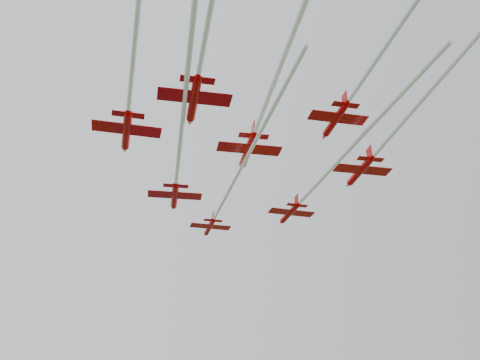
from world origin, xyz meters
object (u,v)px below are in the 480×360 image
object	(u,v)px
jet_row3_right	(414,109)
jet_row4_left	(204,45)
jet_lead	(228,193)
jet_row2_right	(318,183)
jet_row2_left	(178,160)
jet_row4_right	(373,65)
jet_row3_left	(134,50)
jet_row3_mid	(274,83)

from	to	relation	value
jet_row3_right	jet_row4_left	distance (m)	30.69
jet_lead	jet_row2_right	size ratio (longest dim) A/B	1.12
jet_row2_right	jet_row3_right	xyz separation A→B (m)	(3.96, -20.53, 2.11)
jet_row2_left	jet_lead	bearing A→B (deg)	49.70
jet_row4_right	jet_lead	bearing A→B (deg)	106.36
jet_row3_left	jet_lead	bearing A→B (deg)	60.05
jet_row4_left	jet_row3_right	bearing A→B (deg)	18.10
jet_row3_left	jet_row3_right	bearing A→B (deg)	4.04
jet_row2_left	jet_row2_right	size ratio (longest dim) A/B	1.03
jet_row2_right	jet_row3_left	bearing A→B (deg)	-145.52
jet_row2_right	jet_row4_left	distance (m)	36.66
jet_row3_mid	jet_row4_right	distance (m)	12.45
jet_row2_left	jet_row4_right	bearing A→B (deg)	-49.22
jet_row3_left	jet_row3_mid	size ratio (longest dim) A/B	1.03
jet_row2_left	jet_row3_right	size ratio (longest dim) A/B	0.82
jet_row3_right	jet_row4_left	bearing A→B (deg)	-162.30
jet_row4_right	jet_row2_left	bearing A→B (deg)	127.70
jet_row3_mid	jet_row4_left	distance (m)	13.18
jet_row4_left	jet_row3_left	bearing A→B (deg)	146.87
jet_row3_right	jet_row3_left	bearing A→B (deg)	-173.18
jet_row2_right	jet_row3_right	size ratio (longest dim) A/B	0.79
jet_lead	jet_row3_right	distance (m)	34.07
jet_row4_left	jet_lead	bearing A→B (deg)	76.90
jet_row3_left	jet_row4_left	bearing A→B (deg)	-36.32
jet_row4_right	jet_row3_left	bearing A→B (deg)	170.93
jet_lead	jet_row2_right	xyz separation A→B (m)	(12.35, -9.33, -0.36)
jet_lead	jet_row2_left	distance (m)	13.70
jet_row2_right	jet_row3_mid	xyz separation A→B (m)	(-15.29, -18.66, 2.97)
jet_row3_left	jet_row3_mid	world-z (taller)	jet_row3_mid
jet_row3_left	jet_row4_left	size ratio (longest dim) A/B	1.45
jet_row3_left	jet_row4_right	size ratio (longest dim) A/B	1.40
jet_row3_right	jet_row4_right	bearing A→B (deg)	-138.53
jet_lead	jet_row3_mid	world-z (taller)	jet_row3_mid
jet_row2_left	jet_row3_right	xyz separation A→B (m)	(26.90, -21.19, 1.59)
jet_row3_left	jet_row2_right	bearing A→B (deg)	36.25
jet_row2_left	jet_row2_right	distance (m)	22.96
jet_row3_right	jet_row4_right	world-z (taller)	jet_row3_right
jet_row2_right	jet_lead	bearing A→B (deg)	146.63
jet_lead	jet_row4_left	world-z (taller)	jet_row4_left
jet_row3_mid	jet_row4_left	size ratio (longest dim) A/B	1.41
jet_lead	jet_row2_left	size ratio (longest dim) A/B	1.08
jet_row2_right	jet_row3_right	bearing A→B (deg)	-75.38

